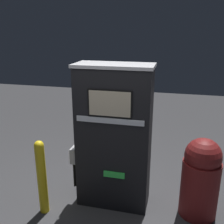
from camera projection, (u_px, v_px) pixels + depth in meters
ground_plane at (110, 210)px, 3.54m from camera, size 14.00×14.00×0.00m
gas_pump at (114, 138)px, 3.45m from camera, size 1.06×0.47×1.94m
safety_bollard at (42, 176)px, 3.36m from camera, size 0.12×0.12×1.03m
trash_bin at (201, 177)px, 3.32m from camera, size 0.48×0.48×1.07m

